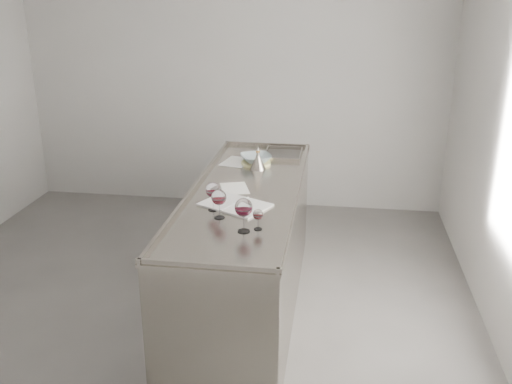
# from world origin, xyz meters

# --- Properties ---
(room_shell) EXTENTS (4.54, 5.04, 2.84)m
(room_shell) POSITION_xyz_m (0.00, 0.00, 1.40)
(room_shell) COLOR #52504D
(room_shell) RESTS_ON ground
(counter) EXTENTS (0.77, 2.42, 0.97)m
(counter) POSITION_xyz_m (0.50, 0.30, 0.47)
(counter) COLOR gray
(counter) RESTS_ON ground
(wine_glass_left) EXTENTS (0.10, 0.10, 0.19)m
(wine_glass_left) POSITION_xyz_m (0.35, -0.09, 1.07)
(wine_glass_left) COLOR white
(wine_glass_left) RESTS_ON counter
(wine_glass_middle) EXTENTS (0.10, 0.10, 0.19)m
(wine_glass_middle) POSITION_xyz_m (0.42, -0.22, 1.07)
(wine_glass_middle) COLOR white
(wine_glass_middle) RESTS_ON counter
(wine_glass_right) EXTENTS (0.11, 0.11, 0.21)m
(wine_glass_right) POSITION_xyz_m (0.61, -0.40, 1.09)
(wine_glass_right) COLOR white
(wine_glass_right) RESTS_ON counter
(wine_glass_small) EXTENTS (0.06, 0.06, 0.13)m
(wine_glass_small) POSITION_xyz_m (0.68, -0.36, 1.03)
(wine_glass_small) COLOR white
(wine_glass_small) RESTS_ON counter
(notebook) EXTENTS (0.51, 0.46, 0.02)m
(notebook) POSITION_xyz_m (0.48, 0.00, 0.95)
(notebook) COLOR silver
(notebook) RESTS_ON counter
(loose_paper_top) EXTENTS (0.26, 0.31, 0.00)m
(loose_paper_top) POSITION_xyz_m (0.42, 0.33, 0.94)
(loose_paper_top) COLOR silver
(loose_paper_top) RESTS_ON counter
(loose_paper_under) EXTENTS (0.26, 0.33, 0.00)m
(loose_paper_under) POSITION_xyz_m (0.32, 0.97, 0.94)
(loose_paper_under) COLOR silver
(loose_paper_under) RESTS_ON counter
(trivet) EXTENTS (0.31, 0.31, 0.02)m
(trivet) POSITION_xyz_m (0.48, 0.94, 0.95)
(trivet) COLOR beige
(trivet) RESTS_ON counter
(ceramic_bowl) EXTENTS (0.32, 0.32, 0.06)m
(ceramic_bowl) POSITION_xyz_m (0.48, 0.94, 0.99)
(ceramic_bowl) COLOR #87989D
(ceramic_bowl) RESTS_ON trivet
(wine_funnel) EXTENTS (0.13, 0.13, 0.19)m
(wine_funnel) POSITION_xyz_m (0.52, 0.81, 1.00)
(wine_funnel) COLOR gray
(wine_funnel) RESTS_ON counter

